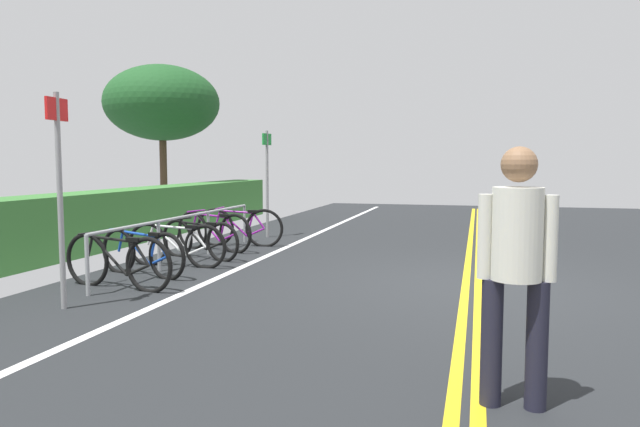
{
  "coord_description": "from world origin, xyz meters",
  "views": [
    {
      "loc": [
        -7.82,
        -0.05,
        1.6
      ],
      "look_at": [
        0.27,
        2.11,
        0.87
      ],
      "focal_mm": 33.31,
      "sensor_mm": 36.0,
      "label": 1
    }
  ],
  "objects_px": {
    "tree_mid": "(162,103)",
    "sign_post_near": "(59,180)",
    "bike_rack": "(185,226)",
    "bicycle_2": "(176,245)",
    "bicycle_4": "(213,231)",
    "bicycle_3": "(200,240)",
    "bicycle_0": "(117,262)",
    "bicycle_1": "(142,253)",
    "sign_post_far": "(267,173)",
    "bicycle_5": "(240,227)",
    "pedestrian": "(516,259)"
  },
  "relations": [
    {
      "from": "bicycle_1",
      "to": "pedestrian",
      "type": "height_order",
      "value": "pedestrian"
    },
    {
      "from": "sign_post_near",
      "to": "bicycle_1",
      "type": "bearing_deg",
      "value": 5.73
    },
    {
      "from": "bicycle_4",
      "to": "sign_post_near",
      "type": "distance_m",
      "value": 4.46
    },
    {
      "from": "bicycle_0",
      "to": "bicycle_2",
      "type": "bearing_deg",
      "value": 1.88
    },
    {
      "from": "pedestrian",
      "to": "sign_post_near",
      "type": "xyz_separation_m",
      "value": [
        1.47,
        4.59,
        0.42
      ]
    },
    {
      "from": "bike_rack",
      "to": "bicycle_1",
      "type": "distance_m",
      "value": 1.22
    },
    {
      "from": "sign_post_far",
      "to": "tree_mid",
      "type": "height_order",
      "value": "tree_mid"
    },
    {
      "from": "sign_post_near",
      "to": "tree_mid",
      "type": "height_order",
      "value": "tree_mid"
    },
    {
      "from": "bicycle_2",
      "to": "tree_mid",
      "type": "bearing_deg",
      "value": 30.87
    },
    {
      "from": "bicycle_5",
      "to": "tree_mid",
      "type": "height_order",
      "value": "tree_mid"
    },
    {
      "from": "bicycle_5",
      "to": "sign_post_far",
      "type": "distance_m",
      "value": 1.69
    },
    {
      "from": "bicycle_1",
      "to": "bicycle_2",
      "type": "xyz_separation_m",
      "value": [
        0.8,
        -0.09,
        0.01
      ]
    },
    {
      "from": "bicycle_2",
      "to": "bicycle_3",
      "type": "relative_size",
      "value": 1.05
    },
    {
      "from": "bicycle_3",
      "to": "pedestrian",
      "type": "height_order",
      "value": "pedestrian"
    },
    {
      "from": "bicycle_4",
      "to": "pedestrian",
      "type": "height_order",
      "value": "pedestrian"
    },
    {
      "from": "bicycle_2",
      "to": "sign_post_near",
      "type": "relative_size",
      "value": 0.72
    },
    {
      "from": "bike_rack",
      "to": "bicycle_2",
      "type": "relative_size",
      "value": 2.98
    },
    {
      "from": "bicycle_4",
      "to": "sign_post_near",
      "type": "height_order",
      "value": "sign_post_near"
    },
    {
      "from": "sign_post_near",
      "to": "tree_mid",
      "type": "bearing_deg",
      "value": 23.76
    },
    {
      "from": "bike_rack",
      "to": "bicycle_4",
      "type": "height_order",
      "value": "bike_rack"
    },
    {
      "from": "bicycle_1",
      "to": "bicycle_2",
      "type": "height_order",
      "value": "bicycle_2"
    },
    {
      "from": "bicycle_0",
      "to": "bicycle_3",
      "type": "relative_size",
      "value": 1.07
    },
    {
      "from": "bicycle_2",
      "to": "bicycle_4",
      "type": "relative_size",
      "value": 1.0
    },
    {
      "from": "pedestrian",
      "to": "sign_post_far",
      "type": "distance_m",
      "value": 9.08
    },
    {
      "from": "bicycle_3",
      "to": "bicycle_5",
      "type": "height_order",
      "value": "bicycle_5"
    },
    {
      "from": "bicycle_2",
      "to": "sign_post_far",
      "type": "xyz_separation_m",
      "value": [
        3.69,
        -0.13,
        1.02
      ]
    },
    {
      "from": "pedestrian",
      "to": "sign_post_near",
      "type": "relative_size",
      "value": 0.73
    },
    {
      "from": "bicycle_0",
      "to": "bicycle_1",
      "type": "relative_size",
      "value": 1.07
    },
    {
      "from": "bicycle_2",
      "to": "bicycle_4",
      "type": "distance_m",
      "value": 1.64
    },
    {
      "from": "bicycle_0",
      "to": "bike_rack",
      "type": "bearing_deg",
      "value": 2.83
    },
    {
      "from": "bicycle_4",
      "to": "bicycle_3",
      "type": "bearing_deg",
      "value": -169.3
    },
    {
      "from": "sign_post_near",
      "to": "tree_mid",
      "type": "relative_size",
      "value": 0.55
    },
    {
      "from": "sign_post_near",
      "to": "bicycle_0",
      "type": "bearing_deg",
      "value": 2.26
    },
    {
      "from": "bicycle_1",
      "to": "bicycle_5",
      "type": "distance_m",
      "value": 3.13
    },
    {
      "from": "tree_mid",
      "to": "bicycle_4",
      "type": "bearing_deg",
      "value": -142.95
    },
    {
      "from": "bicycle_0",
      "to": "tree_mid",
      "type": "height_order",
      "value": "tree_mid"
    },
    {
      "from": "bike_rack",
      "to": "bicycle_1",
      "type": "xyz_separation_m",
      "value": [
        -1.19,
        0.05,
        -0.25
      ]
    },
    {
      "from": "bicycle_3",
      "to": "sign_post_far",
      "type": "bearing_deg",
      "value": -2.25
    },
    {
      "from": "bicycle_0",
      "to": "bicycle_1",
      "type": "bearing_deg",
      "value": 10.22
    },
    {
      "from": "bike_rack",
      "to": "sign_post_near",
      "type": "xyz_separation_m",
      "value": [
        -3.07,
        -0.14,
        0.83
      ]
    },
    {
      "from": "bicycle_1",
      "to": "bicycle_5",
      "type": "xyz_separation_m",
      "value": [
        3.12,
        -0.17,
        0.03
      ]
    },
    {
      "from": "bicycle_2",
      "to": "bicycle_4",
      "type": "height_order",
      "value": "bicycle_4"
    },
    {
      "from": "bicycle_1",
      "to": "bicycle_2",
      "type": "relative_size",
      "value": 0.95
    },
    {
      "from": "bicycle_3",
      "to": "sign_post_near",
      "type": "height_order",
      "value": "sign_post_near"
    },
    {
      "from": "bicycle_4",
      "to": "bicycle_5",
      "type": "relative_size",
      "value": 0.99
    },
    {
      "from": "bike_rack",
      "to": "pedestrian",
      "type": "bearing_deg",
      "value": -133.82
    },
    {
      "from": "bicycle_5",
      "to": "tree_mid",
      "type": "relative_size",
      "value": 0.4
    },
    {
      "from": "bicycle_2",
      "to": "bicycle_3",
      "type": "distance_m",
      "value": 0.75
    },
    {
      "from": "tree_mid",
      "to": "sign_post_near",
      "type": "bearing_deg",
      "value": -156.24
    },
    {
      "from": "sign_post_far",
      "to": "tree_mid",
      "type": "xyz_separation_m",
      "value": [
        3.21,
        4.26,
        1.87
      ]
    }
  ]
}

